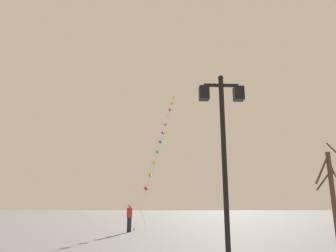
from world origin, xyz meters
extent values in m
plane|color=gray|center=(0.00, 20.00, 0.00)|extent=(160.00, 160.00, 0.00)
cylinder|color=black|center=(1.83, 6.24, 2.60)|extent=(0.14, 0.14, 5.19)
sphere|color=black|center=(1.83, 6.24, 5.27)|extent=(0.16, 0.16, 0.16)
cube|color=black|center=(1.83, 6.24, 5.04)|extent=(1.01, 0.08, 0.08)
cube|color=black|center=(1.32, 6.24, 4.79)|extent=(0.28, 0.28, 0.40)
cube|color=beige|center=(1.32, 6.24, 4.79)|extent=(0.19, 0.19, 0.30)
cube|color=black|center=(2.33, 6.24, 4.79)|extent=(0.28, 0.28, 0.40)
cube|color=beige|center=(2.33, 6.24, 4.79)|extent=(0.19, 0.19, 0.30)
cylinder|color=brown|center=(-1.49, 19.88, 0.09)|extent=(0.06, 0.06, 0.18)
cylinder|color=silver|center=(-1.16, 21.21, 1.53)|extent=(0.69, 2.67, 2.72)
cylinder|color=silver|center=(-0.68, 23.09, 3.46)|extent=(0.31, 1.14, 1.16)
cylinder|color=silver|center=(-0.40, 24.21, 4.61)|extent=(0.31, 1.14, 1.16)
cylinder|color=silver|center=(-0.12, 25.33, 5.75)|extent=(0.31, 1.14, 1.16)
cylinder|color=silver|center=(0.17, 26.45, 6.90)|extent=(0.31, 1.14, 1.16)
cylinder|color=silver|center=(0.45, 27.57, 8.04)|extent=(0.31, 1.14, 1.16)
cylinder|color=silver|center=(0.73, 28.69, 9.19)|extent=(0.31, 1.14, 1.16)
cylinder|color=silver|center=(1.02, 29.81, 10.33)|extent=(0.31, 1.14, 1.16)
cylinder|color=silver|center=(1.30, 30.93, 11.48)|extent=(0.31, 1.14, 1.16)
cylinder|color=silver|center=(1.58, 32.05, 12.62)|extent=(0.31, 1.14, 1.16)
cylinder|color=silver|center=(1.86, 33.17, 13.77)|extent=(0.31, 1.14, 1.16)
cube|color=red|center=(-0.82, 22.53, 2.89)|extent=(0.37, 0.05, 0.37)
cylinder|color=red|center=(-0.82, 22.53, 2.62)|extent=(0.02, 0.02, 0.25)
cube|color=orange|center=(-0.54, 23.65, 4.03)|extent=(0.35, 0.13, 0.37)
cylinder|color=orange|center=(-0.54, 23.65, 3.76)|extent=(0.03, 0.04, 0.26)
cube|color=yellow|center=(-0.26, 24.77, 5.18)|extent=(0.36, 0.08, 0.37)
cylinder|color=yellow|center=(-0.26, 24.77, 4.93)|extent=(0.02, 0.04, 0.22)
cube|color=green|center=(0.03, 25.89, 6.32)|extent=(0.35, 0.14, 0.37)
cylinder|color=green|center=(0.03, 25.89, 6.05)|extent=(0.03, 0.04, 0.25)
cube|color=blue|center=(0.31, 27.01, 7.47)|extent=(0.37, 0.04, 0.37)
cylinder|color=blue|center=(0.31, 27.01, 7.19)|extent=(0.02, 0.03, 0.28)
cube|color=purple|center=(0.59, 28.13, 8.62)|extent=(0.35, 0.13, 0.37)
cylinder|color=purple|center=(0.59, 28.13, 8.38)|extent=(0.03, 0.04, 0.19)
cube|color=pink|center=(0.87, 29.25, 9.76)|extent=(0.35, 0.14, 0.37)
cylinder|color=pink|center=(0.87, 29.25, 9.48)|extent=(0.03, 0.03, 0.28)
cube|color=white|center=(1.16, 30.37, 10.91)|extent=(0.36, 0.11, 0.37)
cylinder|color=white|center=(1.16, 30.37, 10.62)|extent=(0.03, 0.05, 0.28)
cube|color=red|center=(1.44, 31.49, 12.05)|extent=(0.35, 0.14, 0.37)
cylinder|color=red|center=(1.44, 31.49, 11.80)|extent=(0.03, 0.03, 0.21)
cube|color=orange|center=(1.72, 32.61, 13.20)|extent=(0.37, 0.03, 0.37)
cylinder|color=orange|center=(1.72, 32.61, 12.94)|extent=(0.02, 0.02, 0.23)
cube|color=yellow|center=(2.00, 33.73, 14.34)|extent=(0.37, 0.03, 0.37)
cylinder|color=yellow|center=(2.00, 33.73, 14.07)|extent=(0.02, 0.02, 0.26)
cube|color=#1E1E2D|center=(-1.71, 18.57, 0.45)|extent=(0.26, 0.34, 0.90)
cube|color=#B22D26|center=(-1.71, 18.57, 1.18)|extent=(0.32, 0.43, 0.60)
sphere|color=tan|center=(-1.71, 18.57, 1.60)|extent=(0.22, 0.22, 0.22)
cylinder|color=#B22D26|center=(-1.66, 18.79, 1.35)|extent=(0.18, 0.40, 0.50)
cylinder|color=#4C3826|center=(7.85, 11.76, 2.02)|extent=(0.21, 0.21, 4.04)
cylinder|color=#4C3826|center=(7.52, 11.79, 2.72)|extent=(0.74, 0.14, 0.85)
cylinder|color=#4C3826|center=(8.06, 11.48, 4.01)|extent=(0.50, 0.64, 0.93)
cylinder|color=#4C3826|center=(8.09, 12.05, 3.49)|extent=(0.58, 0.67, 0.84)
cylinder|color=#4C3826|center=(7.42, 11.61, 3.23)|extent=(0.96, 0.42, 1.35)
cylinder|color=#4C3826|center=(8.18, 12.05, 3.19)|extent=(0.72, 0.65, 0.95)
camera|label=1|loc=(-0.04, -2.23, 1.67)|focal=33.50mm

